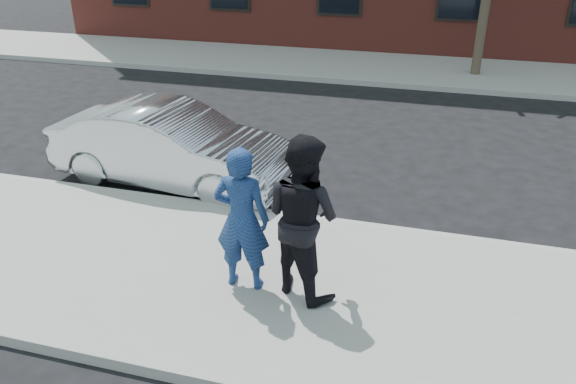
% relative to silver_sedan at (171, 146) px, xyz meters
% --- Properties ---
extents(ground, '(100.00, 100.00, 0.00)m').
position_rel_silver_sedan_xyz_m(ground, '(0.79, -2.37, -0.70)').
color(ground, black).
rests_on(ground, ground).
extents(near_sidewalk, '(50.00, 3.50, 0.15)m').
position_rel_silver_sedan_xyz_m(near_sidewalk, '(0.79, -2.62, -0.62)').
color(near_sidewalk, gray).
rests_on(near_sidewalk, ground).
extents(near_curb, '(50.00, 0.10, 0.15)m').
position_rel_silver_sedan_xyz_m(near_curb, '(0.79, -0.82, -0.62)').
color(near_curb, '#999691').
rests_on(near_curb, ground).
extents(far_sidewalk, '(50.00, 3.50, 0.15)m').
position_rel_silver_sedan_xyz_m(far_sidewalk, '(0.79, 8.88, -0.62)').
color(far_sidewalk, gray).
rests_on(far_sidewalk, ground).
extents(far_curb, '(50.00, 0.10, 0.15)m').
position_rel_silver_sedan_xyz_m(far_curb, '(0.79, 7.08, -0.62)').
color(far_curb, '#999691').
rests_on(far_curb, ground).
extents(silver_sedan, '(4.34, 1.85, 1.39)m').
position_rel_silver_sedan_xyz_m(silver_sedan, '(0.00, 0.00, 0.00)').
color(silver_sedan, '#B7BABF').
rests_on(silver_sedan, ground).
extents(man_hoodie, '(0.69, 0.52, 1.85)m').
position_rel_silver_sedan_xyz_m(man_hoodie, '(2.29, -2.73, 0.38)').
color(man_hoodie, navy).
rests_on(man_hoodie, near_sidewalk).
extents(man_peacoat, '(1.23, 1.15, 2.02)m').
position_rel_silver_sedan_xyz_m(man_peacoat, '(3.01, -2.63, 0.47)').
color(man_peacoat, black).
rests_on(man_peacoat, near_sidewalk).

